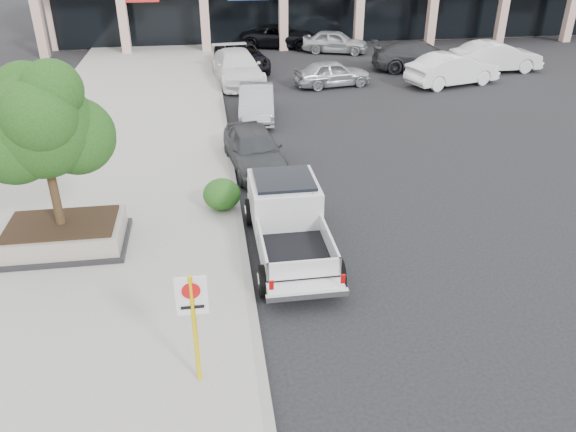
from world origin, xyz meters
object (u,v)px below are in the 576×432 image
(lot_car_b, at_px, (453,69))
(lot_car_d, at_px, (281,36))
(planter_tree, at_px, (48,124))
(lot_car_e, at_px, (335,42))
(no_parking_sign, at_px, (194,315))
(curb_car_a, at_px, (254,149))
(pickup_truck, at_px, (289,223))
(curb_car_d, at_px, (242,57))
(curb_car_c, at_px, (237,67))
(planter, at_px, (64,235))
(curb_car_b, at_px, (257,102))
(lot_car_a, at_px, (332,73))
(lot_car_f, at_px, (496,57))
(lot_car_c, at_px, (421,56))

(lot_car_b, relative_size, lot_car_d, 0.95)
(planter_tree, xyz_separation_m, lot_car_e, (12.17, 22.61, -2.70))
(no_parking_sign, relative_size, lot_car_b, 0.47)
(curb_car_a, bearing_deg, pickup_truck, -93.61)
(curb_car_d, height_order, lot_car_b, lot_car_b)
(no_parking_sign, relative_size, curb_car_d, 0.43)
(curb_car_c, height_order, curb_car_d, curb_car_c)
(planter, distance_m, pickup_truck, 5.87)
(curb_car_b, relative_size, lot_car_d, 0.81)
(lot_car_a, xyz_separation_m, lot_car_d, (-1.31, 10.12, 0.05))
(curb_car_a, relative_size, curb_car_b, 1.02)
(no_parking_sign, xyz_separation_m, lot_car_e, (8.88, 28.12, -0.92))
(lot_car_f, bearing_deg, curb_car_a, 126.37)
(curb_car_a, relative_size, lot_car_d, 0.82)
(curb_car_b, bearing_deg, no_parking_sign, -93.85)
(curb_car_d, height_order, lot_car_f, lot_car_f)
(planter, height_order, lot_car_f, lot_car_f)
(curb_car_b, bearing_deg, planter_tree, -114.59)
(lot_car_f, bearing_deg, planter, 127.07)
(lot_car_b, bearing_deg, lot_car_f, -72.21)
(no_parking_sign, distance_m, curb_car_b, 15.91)
(curb_car_a, xyz_separation_m, curb_car_c, (0.20, 11.53, 0.09))
(no_parking_sign, height_order, lot_car_b, no_parking_sign)
(curb_car_d, bearing_deg, lot_car_b, -30.40)
(lot_car_b, distance_m, lot_car_e, 9.55)
(lot_car_c, distance_m, lot_car_d, 10.31)
(planter, distance_m, curb_car_a, 7.22)
(planter, distance_m, curb_car_b, 11.94)
(curb_car_d, distance_m, lot_car_c, 10.15)
(curb_car_a, distance_m, lot_car_a, 11.29)
(lot_car_a, bearing_deg, lot_car_e, -23.68)
(lot_car_c, bearing_deg, no_parking_sign, 161.10)
(curb_car_c, xyz_separation_m, lot_car_a, (4.78, -1.40, -0.14))
(planter, height_order, curb_car_c, curb_car_c)
(lot_car_b, height_order, lot_car_f, lot_car_f)
(planter, xyz_separation_m, lot_car_d, (9.09, 25.02, 0.24))
(lot_car_a, bearing_deg, curb_car_b, 126.47)
(curb_car_c, relative_size, curb_car_d, 1.03)
(planter_tree, height_order, lot_car_f, planter_tree)
(lot_car_d, distance_m, lot_car_e, 3.93)
(planter_tree, height_order, curb_car_d, planter_tree)
(curb_car_d, distance_m, lot_car_a, 5.93)
(curb_car_b, distance_m, curb_car_c, 6.02)
(planter, bearing_deg, planter_tree, 48.97)
(planter_tree, relative_size, lot_car_a, 1.02)
(curb_car_a, height_order, lot_car_e, curb_car_a)
(no_parking_sign, xyz_separation_m, lot_car_c, (12.64, 22.79, -0.84))
(curb_car_b, distance_m, lot_car_a, 6.34)
(planter_tree, distance_m, lot_car_c, 23.64)
(curb_car_b, relative_size, lot_car_c, 0.76)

